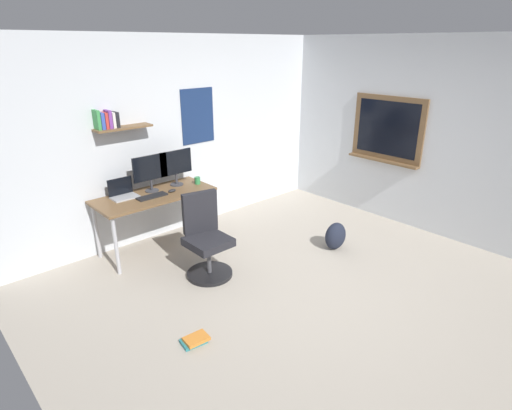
% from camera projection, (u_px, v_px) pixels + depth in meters
% --- Properties ---
extents(ground_plane, '(5.20, 5.20, 0.00)m').
position_uv_depth(ground_plane, '(313.00, 294.00, 4.39)').
color(ground_plane, '#ADA393').
rests_on(ground_plane, ground).
extents(wall_back, '(5.00, 0.30, 2.60)m').
position_uv_depth(wall_back, '(178.00, 136.00, 5.59)').
color(wall_back, silver).
rests_on(wall_back, ground).
extents(wall_right, '(0.22, 5.00, 2.60)m').
position_uv_depth(wall_right, '(437.00, 139.00, 5.47)').
color(wall_right, silver).
rests_on(wall_right, ground).
extents(desk, '(1.46, 0.66, 0.74)m').
position_uv_depth(desk, '(155.00, 200.00, 5.14)').
color(desk, brown).
rests_on(desk, ground).
extents(office_chair, '(0.52, 0.53, 0.95)m').
position_uv_depth(office_chair, '(206.00, 241.00, 4.65)').
color(office_chair, black).
rests_on(office_chair, ground).
extents(laptop, '(0.31, 0.21, 0.23)m').
position_uv_depth(laptop, '(123.00, 193.00, 4.99)').
color(laptop, '#ADAFB5').
rests_on(laptop, desk).
extents(monitor_primary, '(0.46, 0.17, 0.46)m').
position_uv_depth(monitor_primary, '(150.00, 171.00, 5.11)').
color(monitor_primary, '#38383D').
rests_on(monitor_primary, desk).
extents(monitor_secondary, '(0.46, 0.17, 0.46)m').
position_uv_depth(monitor_secondary, '(176.00, 165.00, 5.33)').
color(monitor_secondary, '#38383D').
rests_on(monitor_secondary, desk).
extents(keyboard, '(0.37, 0.13, 0.02)m').
position_uv_depth(keyboard, '(152.00, 196.00, 5.00)').
color(keyboard, black).
rests_on(keyboard, desk).
extents(computer_mouse, '(0.10, 0.06, 0.03)m').
position_uv_depth(computer_mouse, '(172.00, 191.00, 5.18)').
color(computer_mouse, '#262628').
rests_on(computer_mouse, desk).
extents(coffee_mug, '(0.08, 0.08, 0.09)m').
position_uv_depth(coffee_mug, '(197.00, 180.00, 5.46)').
color(coffee_mug, '#338C4C').
rests_on(coffee_mug, desk).
extents(backpack, '(0.32, 0.22, 0.36)m').
position_uv_depth(backpack, '(335.00, 236.00, 5.29)').
color(backpack, '#1E2333').
rests_on(backpack, ground).
extents(book_stack_on_floor, '(0.25, 0.20, 0.06)m').
position_uv_depth(book_stack_on_floor, '(195.00, 340.00, 3.66)').
color(book_stack_on_floor, teal).
rests_on(book_stack_on_floor, ground).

